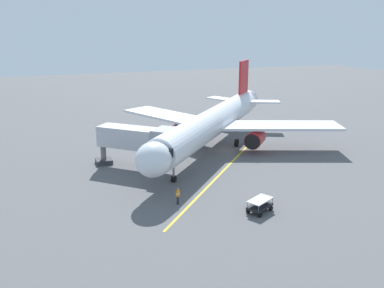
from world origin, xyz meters
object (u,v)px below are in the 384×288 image
Objects in this scene: jet_bridge at (142,140)px; ground_crew_marshaller at (178,196)px; airplane at (214,122)px; baggage_cart_near_nose at (260,205)px.

ground_crew_marshaller is (-0.75, 11.38, -2.88)m from jet_bridge.
jet_bridge reaches higher than ground_crew_marshaller.
jet_bridge is at bearing 21.76° from airplane.
airplane is at bearing -101.54° from baggage_cart_near_nose.
ground_crew_marshaller is 0.58× the size of baggage_cart_near_nose.
baggage_cart_near_nose is at bearing 78.46° from airplane.
jet_bridge is 3.29× the size of baggage_cart_near_nose.
jet_bridge reaches higher than baggage_cart_near_nose.
airplane is 21.00m from baggage_cart_near_nose.
jet_bridge is at bearing -86.23° from ground_crew_marshaller.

